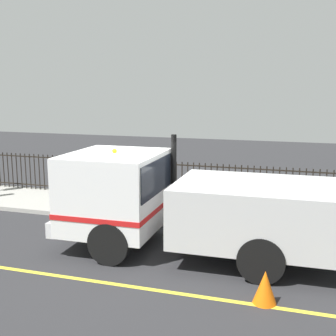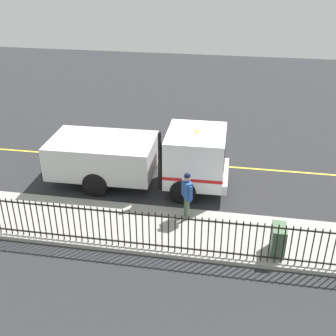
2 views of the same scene
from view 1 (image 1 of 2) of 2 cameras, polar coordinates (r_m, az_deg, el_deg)
The scene contains 8 objects.
ground_plane at distance 10.94m, azimuth -5.74°, elevation -10.22°, with size 46.12×46.12×0.00m, color #2B2B2D.
sidewalk_slab at distance 13.64m, azimuth -0.66°, elevation -5.66°, with size 2.62×20.97×0.13m, color #A3A099.
lane_marking at distance 9.29m, azimuth -10.75°, elevation -14.24°, with size 0.12×18.87×0.01m, color yellow.
work_truck at distance 10.13m, azimuth 2.00°, elevation -4.22°, with size 2.60×6.91×2.69m.
worker_standing at distance 12.74m, azimuth -2.58°, elevation -1.65°, with size 0.57×0.42×1.72m.
iron_fence at distance 14.50m, azimuth 0.72°, elevation -1.68°, with size 0.04×17.86×1.33m.
utility_cabinet at distance 15.27m, azimuth -11.21°, elevation -2.11°, with size 0.71×0.40×0.90m, color #4C6B4C.
traffic_cone at distance 8.32m, azimuth 12.62°, elevation -15.03°, with size 0.44×0.44×0.62m, color orange.
Camera 1 is at (-9.38, -4.10, 3.86)m, focal length 46.40 mm.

